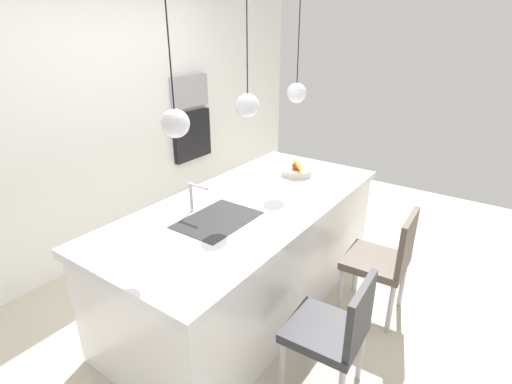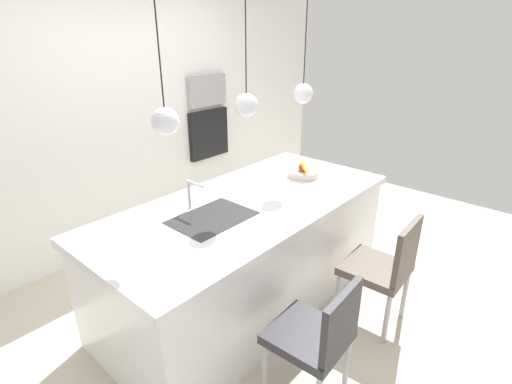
# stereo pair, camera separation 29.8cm
# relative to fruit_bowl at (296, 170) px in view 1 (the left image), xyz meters

# --- Properties ---
(floor) EXTENTS (6.60, 6.60, 0.00)m
(floor) POSITION_rel_fruit_bowl_xyz_m (-0.73, 0.00, -0.93)
(floor) COLOR beige
(floor) RESTS_ON ground
(back_wall) EXTENTS (6.00, 0.10, 2.60)m
(back_wall) POSITION_rel_fruit_bowl_xyz_m (-0.73, 1.65, 0.37)
(back_wall) COLOR white
(back_wall) RESTS_ON ground
(kitchen_island) EXTENTS (2.44, 1.11, 0.89)m
(kitchen_island) POSITION_rel_fruit_bowl_xyz_m (-0.73, 0.00, -0.49)
(kitchen_island) COLOR white
(kitchen_island) RESTS_ON ground
(sink_basin) EXTENTS (0.56, 0.40, 0.02)m
(sink_basin) POSITION_rel_fruit_bowl_xyz_m (-1.08, 0.00, -0.05)
(sink_basin) COLOR #2D2D30
(sink_basin) RESTS_ON kitchen_island
(faucet) EXTENTS (0.02, 0.17, 0.22)m
(faucet) POSITION_rel_fruit_bowl_xyz_m (-1.08, 0.21, 0.10)
(faucet) COLOR silver
(faucet) RESTS_ON kitchen_island
(fruit_bowl) EXTENTS (0.27, 0.27, 0.16)m
(fruit_bowl) POSITION_rel_fruit_bowl_xyz_m (0.00, 0.00, 0.00)
(fruit_bowl) COLOR beige
(fruit_bowl) RESTS_ON kitchen_island
(microwave) EXTENTS (0.54, 0.08, 0.34)m
(microwave) POSITION_rel_fruit_bowl_xyz_m (0.32, 1.58, 0.52)
(microwave) COLOR #9E9EA3
(microwave) RESTS_ON back_wall
(oven) EXTENTS (0.56, 0.08, 0.56)m
(oven) POSITION_rel_fruit_bowl_xyz_m (0.32, 1.58, 0.02)
(oven) COLOR black
(oven) RESTS_ON back_wall
(chair_near) EXTENTS (0.43, 0.45, 0.83)m
(chair_near) POSITION_rel_fruit_bowl_xyz_m (-1.16, -0.93, -0.46)
(chair_near) COLOR #333338
(chair_near) RESTS_ON ground
(chair_middle) EXTENTS (0.45, 0.46, 0.89)m
(chair_middle) POSITION_rel_fruit_bowl_xyz_m (-0.28, -0.94, -0.43)
(chair_middle) COLOR brown
(chair_middle) RESTS_ON ground
(pendant_light_left) EXTENTS (0.16, 0.16, 0.76)m
(pendant_light_left) POSITION_rel_fruit_bowl_xyz_m (-1.40, 0.00, 0.68)
(pendant_light_left) COLOR silver
(pendant_light_center) EXTENTS (0.16, 0.16, 0.76)m
(pendant_light_center) POSITION_rel_fruit_bowl_xyz_m (-0.73, 0.00, 0.68)
(pendant_light_center) COLOR silver
(pendant_light_right) EXTENTS (0.16, 0.16, 0.76)m
(pendant_light_right) POSITION_rel_fruit_bowl_xyz_m (-0.05, 0.00, 0.68)
(pendant_light_right) COLOR silver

